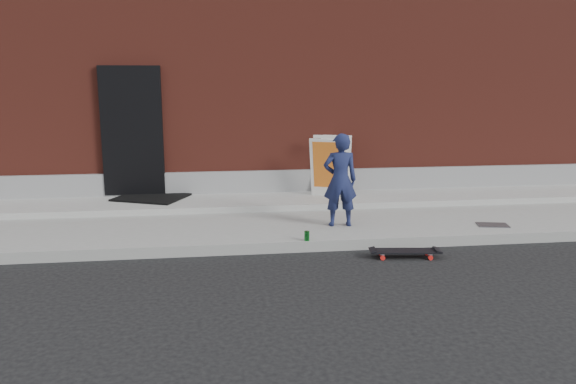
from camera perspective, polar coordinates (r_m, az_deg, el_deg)
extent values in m
plane|color=black|center=(7.60, 1.83, -6.15)|extent=(80.00, 80.00, 0.00)
cube|color=gray|center=(9.01, 0.27, -2.86)|extent=(20.00, 3.00, 0.15)
cube|color=gray|center=(9.85, -0.45, -0.88)|extent=(20.00, 1.20, 0.10)
cube|color=maroon|center=(14.20, -2.84, 12.19)|extent=(20.00, 8.00, 5.00)
cube|color=gray|center=(10.35, -0.85, 1.13)|extent=(20.00, 0.10, 0.40)
cube|color=black|center=(10.24, -15.54, 5.98)|extent=(1.05, 0.12, 2.25)
imported|color=#181E43|center=(8.27, 5.32, 1.22)|extent=(0.52, 0.35, 1.38)
cylinder|color=red|center=(7.69, 13.91, -6.04)|extent=(0.07, 0.04, 0.06)
cylinder|color=red|center=(7.51, 14.27, -6.48)|extent=(0.07, 0.04, 0.06)
cylinder|color=red|center=(7.56, 9.33, -6.15)|extent=(0.07, 0.04, 0.06)
cylinder|color=red|center=(7.38, 9.59, -6.60)|extent=(0.07, 0.04, 0.06)
cube|color=silver|center=(7.59, 14.10, -5.96)|extent=(0.08, 0.20, 0.02)
cube|color=silver|center=(7.46, 9.47, -6.07)|extent=(0.08, 0.20, 0.02)
cube|color=black|center=(7.51, 11.81, -5.88)|extent=(0.92, 0.34, 0.02)
cube|color=silver|center=(9.86, 4.12, 2.47)|extent=(0.70, 0.51, 1.04)
cube|color=silver|center=(10.31, 4.58, 2.86)|extent=(0.70, 0.51, 1.04)
cube|color=yellow|center=(9.84, 4.09, 2.15)|extent=(0.57, 0.40, 0.83)
cube|color=silver|center=(10.02, 4.40, 5.61)|extent=(0.61, 0.29, 0.05)
cylinder|color=#197D29|center=(7.59, 1.93, -4.48)|extent=(0.09, 0.09, 0.13)
cube|color=black|center=(10.09, -13.72, -0.52)|extent=(1.39, 1.28, 0.03)
cube|color=#4E4E53|center=(8.92, 20.08, -3.16)|extent=(0.49, 0.37, 0.01)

